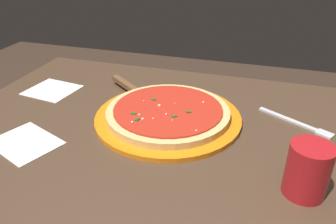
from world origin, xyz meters
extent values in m
cube|color=black|center=(-0.41, 0.30, 0.35)|extent=(0.06, 0.06, 0.69)
cube|color=black|center=(0.41, 0.30, 0.35)|extent=(0.06, 0.06, 0.69)
cube|color=#473323|center=(0.00, 0.00, 0.71)|extent=(0.95, 0.73, 0.03)
cylinder|color=orange|center=(0.04, 0.05, 0.73)|extent=(0.35, 0.35, 0.01)
cylinder|color=#DBB26B|center=(0.04, 0.05, 0.74)|extent=(0.30, 0.30, 0.02)
cylinder|color=red|center=(0.04, 0.05, 0.75)|extent=(0.26, 0.26, 0.00)
sphere|color=#EFEACC|center=(0.02, 0.05, 0.75)|extent=(0.01, 0.01, 0.01)
sphere|color=#EFEACC|center=(-0.02, -0.04, 0.75)|extent=(0.01, 0.01, 0.01)
sphere|color=#EFEACC|center=(0.00, -0.02, 0.75)|extent=(0.01, 0.01, 0.01)
sphere|color=#EFEACC|center=(0.01, 0.05, 0.75)|extent=(0.00, 0.00, 0.00)
sphere|color=#EFEACC|center=(0.04, 0.01, 0.75)|extent=(0.00, 0.00, 0.00)
sphere|color=#EFEACC|center=(0.05, 0.07, 0.75)|extent=(0.00, 0.00, 0.00)
sphere|color=#EFEACC|center=(0.13, -0.04, 0.75)|extent=(0.00, 0.00, 0.00)
sphere|color=#EFEACC|center=(0.06, -0.01, 0.75)|extent=(0.00, 0.00, 0.00)
sphere|color=#EFEACC|center=(0.02, -0.01, 0.75)|extent=(0.00, 0.00, 0.00)
sphere|color=#EFEACC|center=(-0.03, 0.06, 0.75)|extent=(0.00, 0.00, 0.00)
sphere|color=#EFEACC|center=(0.11, 0.10, 0.75)|extent=(0.01, 0.01, 0.01)
sphere|color=#EFEACC|center=(-0.01, -0.01, 0.75)|extent=(0.00, 0.00, 0.00)
cube|color=#23561E|center=(-0.01, -0.03, 0.75)|extent=(0.01, 0.01, 0.00)
cube|color=#23561E|center=(0.09, 0.04, 0.75)|extent=(0.01, 0.01, 0.00)
cube|color=#23561E|center=(0.06, 0.01, 0.75)|extent=(0.01, 0.01, 0.00)
cube|color=#23561E|center=(-0.01, 0.08, 0.75)|extent=(0.01, 0.01, 0.00)
cube|color=#23561E|center=(-0.03, -0.01, 0.75)|extent=(0.01, 0.01, 0.00)
cube|color=silver|center=(-0.04, 0.11, 0.73)|extent=(0.11, 0.11, 0.00)
cube|color=brown|center=(-0.13, 0.17, 0.74)|extent=(0.11, 0.09, 0.01)
cylinder|color=#B2191E|center=(0.34, -0.13, 0.77)|extent=(0.07, 0.07, 0.10)
cube|color=white|center=(-0.33, 0.11, 0.72)|extent=(0.15, 0.14, 0.00)
cube|color=white|center=(-0.23, -0.14, 0.72)|extent=(0.17, 0.15, 0.00)
cube|color=silver|center=(0.32, 0.13, 0.72)|extent=(0.14, 0.09, 0.00)
cube|color=silver|center=(0.40, 0.08, 0.72)|extent=(0.04, 0.04, 0.00)
camera|label=1|loc=(0.24, -0.62, 1.12)|focal=35.36mm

